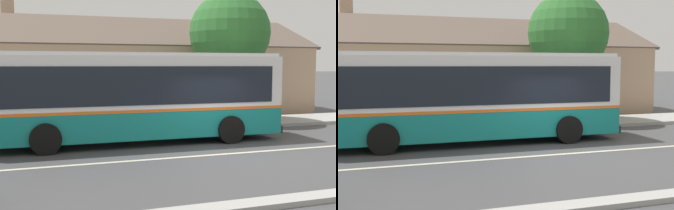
% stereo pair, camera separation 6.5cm
% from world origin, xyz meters
% --- Properties ---
extents(ground_plane, '(300.00, 300.00, 0.00)m').
position_xyz_m(ground_plane, '(0.00, 0.00, 0.00)').
color(ground_plane, '#424244').
extents(sidewalk_far, '(60.00, 3.00, 0.15)m').
position_xyz_m(sidewalk_far, '(0.00, 6.00, 0.07)').
color(sidewalk_far, '#9E9E99').
rests_on(sidewalk_far, ground).
extents(curb_near, '(60.00, 0.50, 0.12)m').
position_xyz_m(curb_near, '(0.00, -4.75, 0.06)').
color(curb_near, '#9E9E99').
rests_on(curb_near, ground).
extents(lane_divider_stripe, '(60.00, 0.16, 0.01)m').
position_xyz_m(lane_divider_stripe, '(0.00, 0.00, 0.00)').
color(lane_divider_stripe, beige).
rests_on(lane_divider_stripe, ground).
extents(community_building, '(22.33, 9.22, 6.70)m').
position_xyz_m(community_building, '(-1.03, 13.18, 2.02)').
color(community_building, tan).
rests_on(community_building, ground).
extents(transit_bus, '(11.06, 2.85, 3.24)m').
position_xyz_m(transit_bus, '(-2.53, 2.90, 1.74)').
color(transit_bus, '#147F7A').
rests_on(transit_bus, ground).
extents(street_tree_primary, '(3.91, 3.91, 6.33)m').
position_xyz_m(street_tree_primary, '(3.20, 6.72, 4.22)').
color(street_tree_primary, '#4C3828').
rests_on(street_tree_primary, ground).
extents(bus_stop_sign, '(0.36, 0.07, 2.40)m').
position_xyz_m(bus_stop_sign, '(4.43, 4.99, 1.64)').
color(bus_stop_sign, gray).
rests_on(bus_stop_sign, sidewalk_far).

